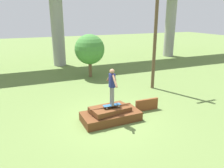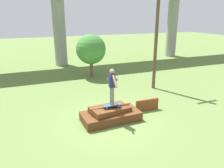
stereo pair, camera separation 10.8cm
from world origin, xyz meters
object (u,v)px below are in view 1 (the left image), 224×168
Objects in this scene: skater at (112,85)px; utility_pole at (156,27)px; skateboard at (112,105)px; tree_behind_left at (90,49)px.

utility_pole is at bearing 37.44° from skater.
skateboard is 7.46m from tree_behind_left.
utility_pole is (4.14, 3.17, 2.08)m from skater.
utility_pole is (4.14, 3.17, 3.00)m from skateboard.
utility_pole reaches higher than skater.
utility_pole is at bearing -55.31° from tree_behind_left.
skateboard is 6.01m from utility_pole.
tree_behind_left is (1.33, 7.22, 1.30)m from skateboard.
utility_pole is 2.31× the size of tree_behind_left.
utility_pole reaches higher than tree_behind_left.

